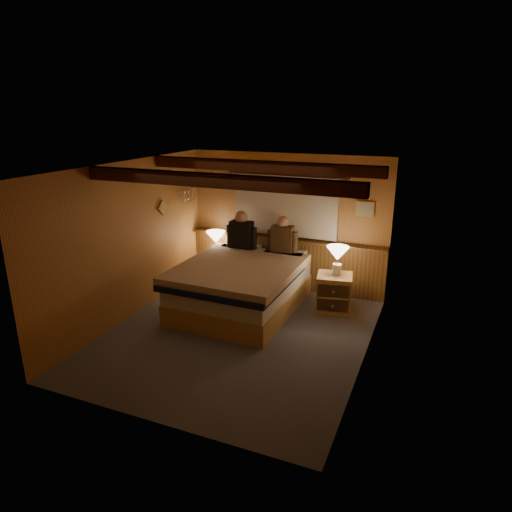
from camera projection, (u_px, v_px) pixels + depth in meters
The scene contains 19 objects.
floor at pixel (238, 334), 6.61m from camera, with size 4.20×4.20×0.00m, color #4C4F5A.
ceiling at pixel (236, 167), 5.86m from camera, with size 4.20×4.20×0.00m, color #B58443.
wall_back at pixel (287, 222), 8.08m from camera, with size 3.60×3.60×0.00m, color #D58C4C.
wall_left at pixel (129, 242), 6.89m from camera, with size 4.20×4.20×0.00m, color #D58C4C.
wall_right at pixel (370, 273), 5.58m from camera, with size 4.20×4.20×0.00m, color #D58C4C.
wall_front at pixel (145, 317), 4.39m from camera, with size 3.60×3.60×0.00m, color #D58C4C.
wainscot at pixel (285, 261), 8.24m from camera, with size 3.60×0.23×0.94m.
curtain_window at pixel (286, 205), 7.92m from camera, with size 2.18×0.09×1.11m.
ceiling_beams at pixel (241, 173), 6.02m from camera, with size 3.60×1.65×0.16m.
coat_rail at pixel (186, 194), 8.10m from camera, with size 0.05×0.55×0.24m.
framed_print at pixel (365, 209), 7.46m from camera, with size 0.30×0.04×0.25m.
bed at pixel (241, 285), 7.34m from camera, with size 1.80×2.31×0.78m.
nightstand_left at pixel (218, 269), 8.50m from camera, with size 0.55×0.51×0.52m.
nightstand_right at pixel (334, 293), 7.31m from camera, with size 0.63×0.58×0.60m.
lamp_left at pixel (216, 239), 8.37m from camera, with size 0.35×0.35×0.46m.
lamp_right at pixel (338, 255), 7.15m from camera, with size 0.36×0.36×0.47m.
person_left at pixel (242, 233), 7.96m from camera, with size 0.57×0.23×0.69m.
person_right at pixel (283, 237), 7.76m from camera, with size 0.53×0.23×0.65m.
duffel_bag at pixel (229, 284), 8.05m from camera, with size 0.61×0.47×0.39m.
Camera 1 is at (2.52, -5.38, 3.12)m, focal length 32.00 mm.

